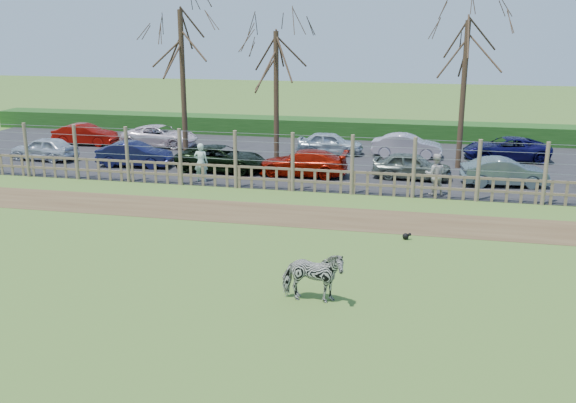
% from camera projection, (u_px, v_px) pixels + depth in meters
% --- Properties ---
extents(ground, '(120.00, 120.00, 0.00)m').
position_uv_depth(ground, '(239.00, 256.00, 19.65)').
color(ground, olive).
rests_on(ground, ground).
extents(dirt_strip, '(34.00, 2.80, 0.01)m').
position_uv_depth(dirt_strip, '(273.00, 214.00, 23.88)').
color(dirt_strip, brown).
rests_on(dirt_strip, ground).
extents(asphalt, '(44.00, 13.00, 0.04)m').
position_uv_depth(asphalt, '(318.00, 160.00, 33.29)').
color(asphalt, '#232326').
rests_on(asphalt, ground).
extents(hedge, '(46.00, 2.00, 1.10)m').
position_uv_depth(hedge, '(338.00, 129.00, 39.73)').
color(hedge, '#1E4716').
rests_on(hedge, ground).
extents(fence, '(30.16, 0.16, 2.50)m').
position_uv_depth(fence, '(293.00, 173.00, 26.96)').
color(fence, brown).
rests_on(fence, ground).
extents(tree_left, '(4.80, 4.80, 7.88)m').
position_uv_depth(tree_left, '(182.00, 50.00, 31.23)').
color(tree_left, '#3D2B1E').
rests_on(tree_left, ground).
extents(tree_mid, '(4.80, 4.80, 6.83)m').
position_uv_depth(tree_mid, '(276.00, 65.00, 31.45)').
color(tree_mid, '#3D2B1E').
rests_on(tree_mid, ground).
extents(tree_right, '(4.80, 4.80, 7.35)m').
position_uv_depth(tree_right, '(466.00, 59.00, 29.97)').
color(tree_right, '#3D2B1E').
rests_on(tree_right, ground).
extents(zebra, '(1.65, 0.78, 1.38)m').
position_uv_depth(zebra, '(313.00, 277.00, 16.22)').
color(zebra, gray).
rests_on(zebra, ground).
extents(visitor_a, '(0.66, 0.47, 1.72)m').
position_uv_depth(visitor_a, '(201.00, 162.00, 28.45)').
color(visitor_a, silver).
rests_on(visitor_a, asphalt).
extents(visitor_b, '(0.87, 0.70, 1.72)m').
position_uv_depth(visitor_b, '(435.00, 175.00, 26.18)').
color(visitor_b, '#BDB4AE').
rests_on(visitor_b, asphalt).
extents(crow, '(0.28, 0.21, 0.23)m').
position_uv_depth(crow, '(406.00, 236.00, 21.09)').
color(crow, black).
rests_on(crow, ground).
extents(car_0, '(3.63, 1.71, 1.20)m').
position_uv_depth(car_0, '(44.00, 148.00, 32.99)').
color(car_0, '#B5BDC8').
rests_on(car_0, asphalt).
extents(car_1, '(3.72, 1.52, 1.20)m').
position_uv_depth(car_1, '(135.00, 154.00, 31.50)').
color(car_1, '#11143B').
rests_on(car_1, asphalt).
extents(car_2, '(4.38, 2.12, 1.20)m').
position_uv_depth(car_2, '(221.00, 158.00, 30.57)').
color(car_2, black).
rests_on(car_2, asphalt).
extents(car_3, '(4.15, 1.73, 1.20)m').
position_uv_depth(car_3, '(303.00, 163.00, 29.60)').
color(car_3, '#951105').
rests_on(car_3, asphalt).
extents(car_4, '(3.62, 1.68, 1.20)m').
position_uv_depth(car_4, '(412.00, 166.00, 29.00)').
color(car_4, '#5B655A').
rests_on(car_4, asphalt).
extents(car_5, '(3.77, 1.73, 1.20)m').
position_uv_depth(car_5, '(504.00, 172.00, 27.77)').
color(car_5, slate).
rests_on(car_5, asphalt).
extents(car_7, '(3.70, 1.46, 1.20)m').
position_uv_depth(car_7, '(85.00, 134.00, 37.10)').
color(car_7, '#930C07').
rests_on(car_7, asphalt).
extents(car_8, '(4.39, 2.16, 1.20)m').
position_uv_depth(car_8, '(160.00, 136.00, 36.66)').
color(car_8, silver).
rests_on(car_8, asphalt).
extents(car_10, '(3.57, 1.53, 1.20)m').
position_uv_depth(car_10, '(330.00, 143.00, 34.45)').
color(car_10, '#B0BFC9').
rests_on(car_10, asphalt).
extents(car_11, '(3.69, 1.42, 1.20)m').
position_uv_depth(car_11, '(407.00, 146.00, 33.72)').
color(car_11, '#BFB3C2').
rests_on(car_11, asphalt).
extents(car_12, '(4.51, 2.46, 1.20)m').
position_uv_depth(car_12, '(506.00, 149.00, 32.90)').
color(car_12, '#0F0D40').
rests_on(car_12, asphalt).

